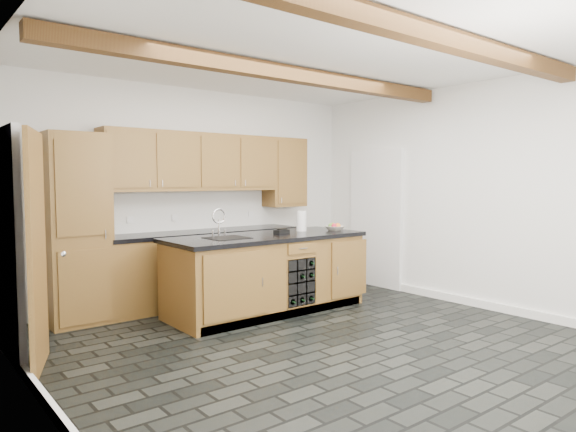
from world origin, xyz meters
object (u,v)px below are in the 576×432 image
object	(u,v)px
kitchen_scale	(282,231)
paper_towel	(301,221)
island	(268,273)
fruit_bowl	(335,228)

from	to	relation	value
kitchen_scale	paper_towel	size ratio (longest dim) A/B	0.79
island	fruit_bowl	xyz separation A→B (m)	(1.02, -0.10, 0.49)
kitchen_scale	island	bearing A→B (deg)	-179.50
paper_towel	fruit_bowl	bearing A→B (deg)	-27.13
kitchen_scale	fruit_bowl	size ratio (longest dim) A/B	0.85
island	kitchen_scale	world-z (taller)	kitchen_scale
kitchen_scale	fruit_bowl	bearing A→B (deg)	-19.90
kitchen_scale	fruit_bowl	distance (m)	0.78
paper_towel	island	bearing A→B (deg)	-170.43
island	paper_towel	bearing A→B (deg)	9.57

